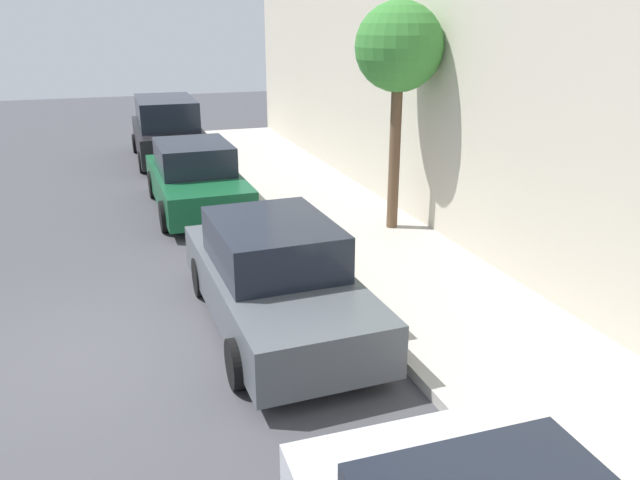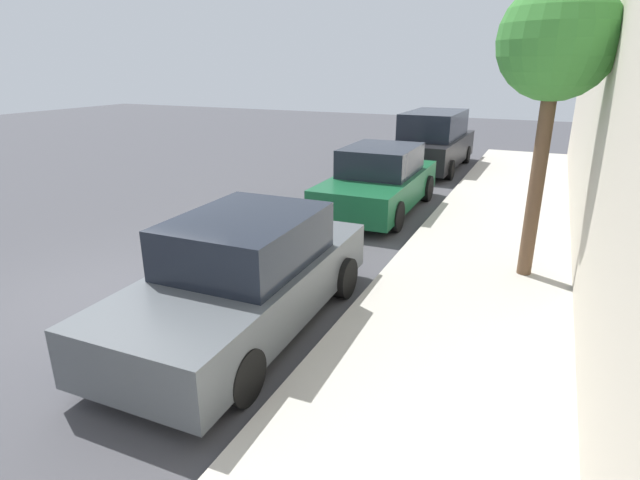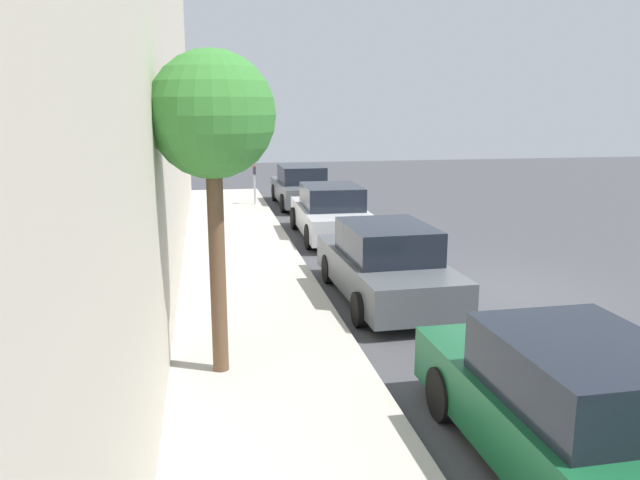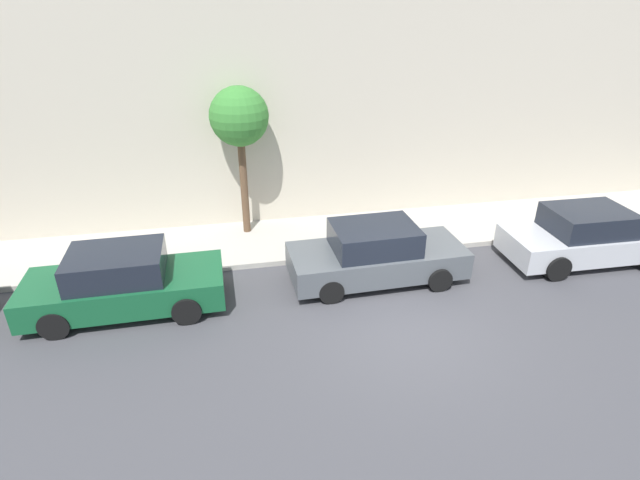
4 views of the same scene
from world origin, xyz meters
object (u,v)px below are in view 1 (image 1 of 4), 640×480
object	(u,v)px
parked_sedan_third	(275,278)
street_tree	(399,50)
parked_sedan_fourth	(196,179)
parked_minivan_fifth	(167,130)

from	to	relation	value
parked_sedan_third	street_tree	xyz separation A→B (m)	(3.31, 3.11, 2.89)
parked_sedan_third	parked_sedan_fourth	world-z (taller)	same
parked_minivan_fifth	street_tree	xyz separation A→B (m)	(3.51, -8.76, 2.70)
parked_sedan_third	street_tree	world-z (taller)	street_tree
parked_sedan_fourth	street_tree	size ratio (longest dim) A/B	1.04
parked_minivan_fifth	parked_sedan_third	bearing A→B (deg)	-89.02
parked_sedan_fourth	parked_minivan_fifth	size ratio (longest dim) A/B	0.92
parked_sedan_fourth	parked_sedan_third	bearing A→B (deg)	-88.17
street_tree	parked_sedan_fourth	bearing A→B (deg)	138.85
parked_sedan_third	parked_minivan_fifth	size ratio (longest dim) A/B	0.92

